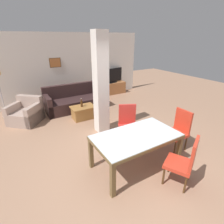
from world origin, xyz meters
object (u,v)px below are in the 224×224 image
at_px(tv_stand, 112,88).
at_px(tv_screen, 112,76).
at_px(sofa, 75,101).
at_px(armchair, 26,114).
at_px(bottle, 82,103).
at_px(dining_chair_head_right, 178,129).
at_px(dining_chair_near_right, 184,161).
at_px(dining_table, 136,141).
at_px(dining_chair_far_right, 128,123).
at_px(coffee_table, 83,112).

relative_size(tv_stand, tv_screen, 1.13).
relative_size(sofa, armchair, 1.82).
bearing_deg(bottle, tv_stand, 38.88).
distance_m(sofa, tv_stand, 2.35).
bearing_deg(dining_chair_head_right, bottle, 25.83).
bearing_deg(bottle, dining_chair_near_right, -82.23).
distance_m(dining_table, dining_chair_far_right, 0.98).
relative_size(dining_chair_head_right, dining_chair_far_right, 1.00).
xyz_separation_m(dining_table, dining_chair_far_right, (0.42, 0.88, -0.08)).
bearing_deg(tv_screen, dining_chair_near_right, 60.32).
xyz_separation_m(armchair, coffee_table, (1.66, -0.69, -0.06)).
xyz_separation_m(dining_chair_head_right, armchair, (-2.97, 3.44, -0.24)).
relative_size(dining_chair_head_right, tv_stand, 0.77).
bearing_deg(coffee_table, dining_chair_head_right, -64.50).
height_order(coffee_table, tv_stand, tv_stand).
relative_size(bottle, tv_screen, 0.25).
xyz_separation_m(coffee_table, tv_stand, (2.25, 1.86, 0.05)).
xyz_separation_m(dining_chair_near_right, dining_chair_far_right, (-0.00, 1.72, 0.00)).
xyz_separation_m(dining_chair_far_right, sofa, (-0.39, 2.85, -0.22)).
bearing_deg(bottle, armchair, 157.73).
bearing_deg(dining_chair_near_right, armchair, 89.58).
distance_m(dining_table, coffee_table, 2.78).
height_order(sofa, tv_screen, tv_screen).
xyz_separation_m(sofa, tv_stand, (2.18, 0.89, -0.03)).
relative_size(armchair, coffee_table, 1.54).
distance_m(dining_chair_head_right, dining_chair_far_right, 1.22).
distance_m(dining_chair_head_right, sofa, 3.93).
distance_m(dining_table, sofa, 3.74).
xyz_separation_m(coffee_table, bottle, (-0.03, 0.02, 0.32)).
bearing_deg(armchair, dining_chair_near_right, 157.78).
relative_size(dining_chair_far_right, bottle, 3.42).
relative_size(dining_chair_near_right, tv_stand, 0.77).
xyz_separation_m(dining_chair_head_right, sofa, (-1.24, 3.72, -0.22)).
bearing_deg(bottle, dining_chair_far_right, -75.48).
height_order(dining_table, bottle, dining_table).
bearing_deg(tv_stand, tv_screen, 0.00).
bearing_deg(dining_chair_far_right, coffee_table, -50.38).
bearing_deg(dining_chair_head_right, tv_screen, -11.49).
height_order(dining_chair_head_right, tv_screen, tv_screen).
relative_size(coffee_table, tv_screen, 0.68).
relative_size(dining_chair_near_right, tv_screen, 0.87).
xyz_separation_m(dining_chair_far_right, tv_stand, (1.79, 3.74, -0.25)).
relative_size(dining_chair_head_right, sofa, 0.45).
height_order(dining_chair_head_right, coffee_table, dining_chair_head_right).
bearing_deg(armchair, dining_chair_far_right, 171.00).
distance_m(dining_chair_near_right, tv_stand, 5.74).
distance_m(coffee_table, bottle, 0.32).
bearing_deg(coffee_table, tv_screen, 39.54).
xyz_separation_m(dining_chair_near_right, dining_chair_head_right, (0.85, 0.84, 0.00)).
height_order(dining_table, dining_chair_head_right, dining_chair_head_right).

